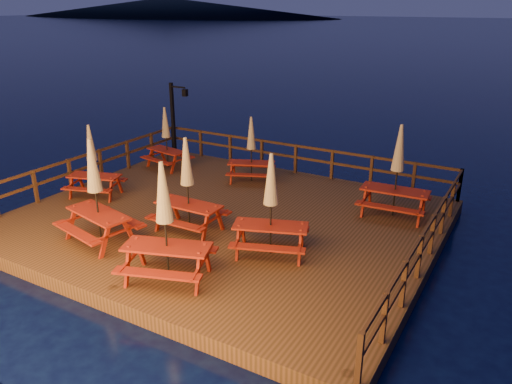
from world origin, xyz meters
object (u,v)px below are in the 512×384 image
picnic_table_0 (187,184)px  picnic_table_1 (166,137)px  picnic_table_2 (271,203)px  lamp_post (176,112)px

picnic_table_0 → picnic_table_1: bearing=134.6°
picnic_table_1 → picnic_table_2: bearing=-22.3°
lamp_post → picnic_table_1: (0.81, -1.63, -0.56)m
lamp_post → picnic_table_2: bearing=-37.6°
picnic_table_0 → picnic_table_1: size_ratio=1.14×
picnic_table_0 → picnic_table_2: (2.65, -0.09, -0.01)m
lamp_post → picnic_table_2: (7.70, -5.92, -0.40)m
picnic_table_2 → picnic_table_1: bearing=127.8°
picnic_table_0 → picnic_table_1: picnic_table_0 is taller
lamp_post → picnic_table_0: 7.73m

